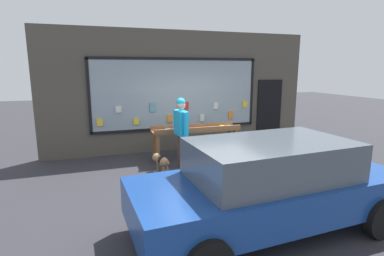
# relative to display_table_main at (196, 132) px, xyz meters

# --- Properties ---
(ground_plane) EXTENTS (40.00, 40.00, 0.00)m
(ground_plane) POSITION_rel_display_table_main_xyz_m (-0.00, -1.19, -0.75)
(ground_plane) COLOR #2D2D33
(shopfront_facade) EXTENTS (8.19, 0.29, 3.57)m
(shopfront_facade) POSITION_rel_display_table_main_xyz_m (0.02, 1.20, 1.02)
(shopfront_facade) COLOR #4C473D
(shopfront_facade) RESTS_ON ground_plane
(display_table_main) EXTENTS (2.42, 0.63, 0.94)m
(display_table_main) POSITION_rel_display_table_main_xyz_m (0.00, 0.00, 0.00)
(display_table_main) COLOR brown
(display_table_main) RESTS_ON ground_plane
(person_browsing) EXTENTS (0.25, 0.69, 1.77)m
(person_browsing) POSITION_rel_display_table_main_xyz_m (-0.60, -0.58, 0.30)
(person_browsing) COLOR #4C382D
(person_browsing) RESTS_ON ground_plane
(small_dog) EXTENTS (0.38, 0.55, 0.44)m
(small_dog) POSITION_rel_display_table_main_xyz_m (-1.16, -0.77, -0.45)
(small_dog) COLOR #99724C
(small_dog) RESTS_ON ground_plane
(parked_car) EXTENTS (4.31, 2.00, 1.41)m
(parked_car) POSITION_rel_display_table_main_xyz_m (-0.17, -3.83, -0.01)
(parked_car) COLOR navy
(parked_car) RESTS_ON ground_plane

